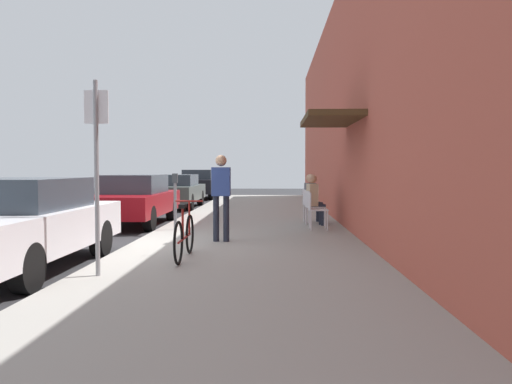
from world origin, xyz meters
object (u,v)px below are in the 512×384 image
parked_car_3 (199,184)px  seated_patron_1 (315,198)px  parked_car_1 (133,199)px  street_sign (97,162)px  parked_car_0 (19,223)px  cafe_chair_1 (312,205)px  bicycle_0 (184,236)px  cafe_chair_0 (315,208)px  parking_meter (175,197)px  parked_car_2 (176,190)px  seated_patron_2 (312,196)px  cafe_chair_2 (310,203)px  pedestrian_standing (221,191)px

parked_car_3 → seated_patron_1: (4.90, -13.50, 0.05)m
parked_car_1 → street_sign: bearing=-78.2°
parked_car_0 → cafe_chair_1: parked_car_0 is taller
bicycle_0 → cafe_chair_0: (2.40, 4.00, 0.14)m
parking_meter → cafe_chair_1: (3.29, 1.03, -0.26)m
parked_car_2 → bicycle_0: (2.44, -12.01, -0.22)m
cafe_chair_0 → seated_patron_2: seated_patron_2 is taller
cafe_chair_1 → cafe_chair_2: size_ratio=1.00×
parked_car_0 → parked_car_2: bearing=90.0°
parked_car_1 → cafe_chair_2: 4.85m
parked_car_0 → cafe_chair_2: size_ratio=5.06×
seated_patron_1 → cafe_chair_1: bearing=-169.7°
seated_patron_2 → parking_meter: bearing=-152.0°
seated_patron_2 → bicycle_0: bearing=-113.6°
parked_car_1 → street_sign: (1.50, -7.16, 0.92)m
parked_car_3 → cafe_chair_2: size_ratio=5.06×
parking_meter → cafe_chair_2: 3.75m
cafe_chair_0 → seated_patron_2: bearing=87.9°
parking_meter → bicycle_0: bearing=-77.0°
seated_patron_2 → parked_car_1: bearing=177.5°
cafe_chair_0 → cafe_chair_2: same height
parked_car_3 → cafe_chair_0: size_ratio=5.06×
parked_car_0 → cafe_chair_2: parked_car_0 is taller
cafe_chair_2 → pedestrian_standing: bearing=-118.6°
seated_patron_2 → pedestrian_standing: bearing=-119.2°
bicycle_0 → seated_patron_2: bearing=66.4°
bicycle_0 → parking_meter: bearing=103.0°
cafe_chair_2 → parked_car_0: bearing=-128.6°
parked_car_2 → cafe_chair_2: 8.01m
street_sign → cafe_chair_0: bearing=57.8°
parked_car_1 → cafe_chair_1: (4.84, -0.97, -0.09)m
seated_patron_2 → parked_car_2: bearing=127.6°
parked_car_2 → seated_patron_2: size_ratio=3.41×
bicycle_0 → pedestrian_standing: bearing=78.6°
cafe_chair_0 → parking_meter: bearing=-177.6°
parked_car_2 → pedestrian_standing: bearing=-74.3°
parked_car_0 → pedestrian_standing: bearing=40.0°
parking_meter → street_sign: (-0.05, -5.16, 0.75)m
seated_patron_1 → pedestrian_standing: 3.63m
street_sign → seated_patron_1: (3.40, 6.20, -0.82)m
parked_car_0 → seated_patron_2: (4.90, 6.09, 0.09)m
seated_patron_1 → pedestrian_standing: (-2.07, -2.96, 0.30)m
parked_car_2 → pedestrian_standing: (2.83, -10.07, 0.42)m
parked_car_0 → parked_car_1: size_ratio=1.00×
parked_car_3 → cafe_chair_0: 15.19m
cafe_chair_1 → parked_car_1: bearing=168.7°
pedestrian_standing → parked_car_2: bearing=105.7°
parked_car_0 → pedestrian_standing: size_ratio=2.59×
bicycle_0 → cafe_chair_2: bearing=66.9°
parked_car_3 → bicycle_0: bearing=-82.4°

